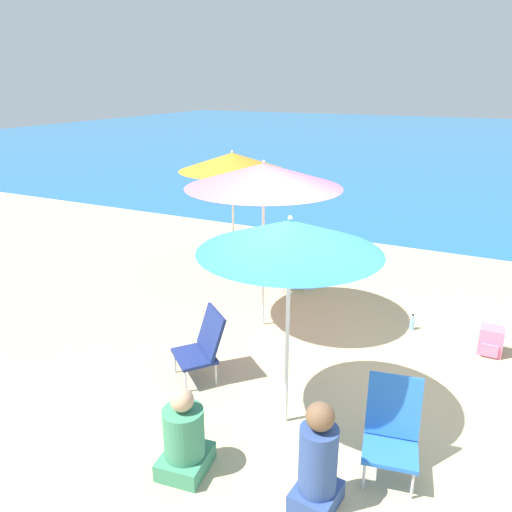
{
  "coord_description": "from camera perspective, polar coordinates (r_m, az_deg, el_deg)",
  "views": [
    {
      "loc": [
        1.23,
        -4.22,
        3.13
      ],
      "look_at": [
        -1.44,
        1.21,
        1.0
      ],
      "focal_mm": 35.0,
      "sensor_mm": 36.0,
      "label": 1
    }
  ],
  "objects": [
    {
      "name": "backpack_pink",
      "position": [
        6.72,
        25.24,
        -8.77
      ],
      "size": [
        0.27,
        0.27,
        0.34
      ],
      "color": "pink",
      "rests_on": "ground"
    },
    {
      "name": "person_seated_near",
      "position": [
        4.47,
        -8.2,
        -19.98
      ],
      "size": [
        0.43,
        0.49,
        0.79
      ],
      "rotation": [
        0.0,
        0.0,
        0.13
      ],
      "color": "#3F8C66",
      "rests_on": "ground"
    },
    {
      "name": "water_bottle",
      "position": [
        7.0,
        17.41,
        -7.35
      ],
      "size": [
        0.06,
        0.06,
        0.22
      ],
      "color": "#8CCCEA",
      "rests_on": "ground"
    },
    {
      "name": "beach_chair_blue",
      "position": [
        4.51,
        15.29,
        -18.3
      ],
      "size": [
        0.53,
        0.57,
        0.82
      ],
      "rotation": [
        0.0,
        0.0,
        0.18
      ],
      "color": "silver",
      "rests_on": "ground"
    },
    {
      "name": "ground_plane",
      "position": [
        5.4,
        8.41,
        -16.32
      ],
      "size": [
        60.0,
        60.0,
        0.0
      ],
      "primitive_type": "plane",
      "color": "#C6B284"
    },
    {
      "name": "beach_umbrella_pink",
      "position": [
        6.19,
        0.86,
        9.18
      ],
      "size": [
        1.96,
        1.96,
        2.22
      ],
      "color": "white",
      "rests_on": "ground"
    },
    {
      "name": "beach_umbrella_orange",
      "position": [
        8.11,
        -2.73,
        10.69
      ],
      "size": [
        1.73,
        1.73,
        2.09
      ],
      "color": "white",
      "rests_on": "ground"
    },
    {
      "name": "beach_chair_teal",
      "position": [
        8.0,
        4.3,
        -0.47
      ],
      "size": [
        0.61,
        0.66,
        0.83
      ],
      "rotation": [
        0.0,
        0.0,
        0.47
      ],
      "color": "silver",
      "rests_on": "ground"
    },
    {
      "name": "sea_water",
      "position": [
        29.95,
        24.22,
        11.76
      ],
      "size": [
        60.0,
        40.0,
        0.01
      ],
      "color": "#23669E",
      "rests_on": "ground"
    },
    {
      "name": "person_seated_far",
      "position": [
        4.11,
        7.08,
        -22.49
      ],
      "size": [
        0.36,
        0.41,
        0.93
      ],
      "rotation": [
        0.0,
        0.0,
        -0.1
      ],
      "color": "#334C8C",
      "rests_on": "ground"
    },
    {
      "name": "beach_umbrella_blue",
      "position": [
        4.25,
        3.87,
        2.24
      ],
      "size": [
        1.62,
        1.62,
        2.06
      ],
      "color": "white",
      "rests_on": "ground"
    },
    {
      "name": "beach_chair_navy",
      "position": [
        5.57,
        -6.06,
        -9.91
      ],
      "size": [
        0.69,
        0.69,
        0.78
      ],
      "rotation": [
        0.0,
        0.0,
        -0.69
      ],
      "color": "silver",
      "rests_on": "ground"
    }
  ]
}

